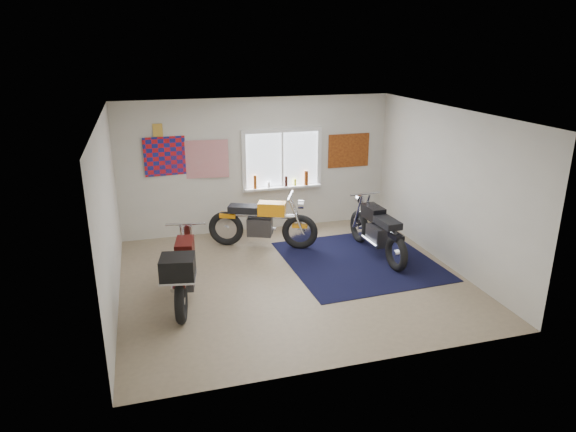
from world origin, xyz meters
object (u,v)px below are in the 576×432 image
object	(u,v)px
navy_rug	(359,261)
yellow_triumph	(262,224)
black_chrome_bike	(377,232)
maroon_tourer	(184,270)

from	to	relation	value
navy_rug	yellow_triumph	size ratio (longest dim) A/B	1.31
navy_rug	black_chrome_bike	size ratio (longest dim) A/B	1.27
navy_rug	maroon_tourer	bearing A→B (deg)	-166.81
navy_rug	yellow_triumph	distance (m)	1.94
yellow_triumph	maroon_tourer	bearing A→B (deg)	-107.56
navy_rug	maroon_tourer	distance (m)	3.25
navy_rug	black_chrome_bike	distance (m)	0.63
yellow_triumph	black_chrome_bike	xyz separation A→B (m)	(1.91, -0.97, -0.01)
yellow_triumph	maroon_tourer	distance (m)	2.48
black_chrome_bike	navy_rug	bearing A→B (deg)	109.99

